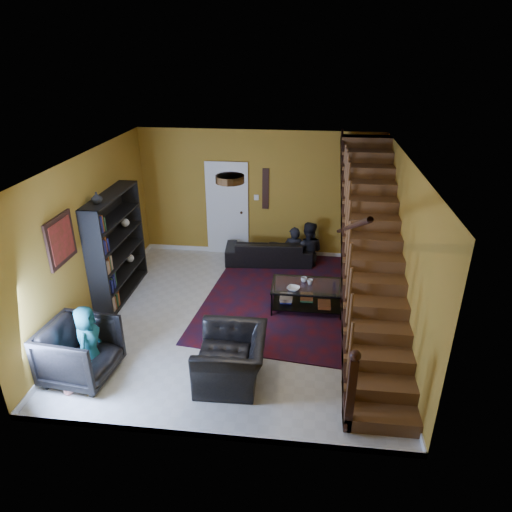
{
  "coord_description": "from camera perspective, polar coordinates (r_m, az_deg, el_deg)",
  "views": [
    {
      "loc": [
        1.06,
        -6.77,
        4.43
      ],
      "look_at": [
        0.22,
        0.4,
        1.03
      ],
      "focal_mm": 32.0,
      "sensor_mm": 36.0,
      "label": 1
    }
  ],
  "objects": [
    {
      "name": "wall_hanging",
      "position": [
        9.97,
        1.2,
        8.39
      ],
      "size": [
        0.14,
        0.03,
        0.9
      ],
      "primitive_type": "cube",
      "color": "black",
      "rests_on": "room"
    },
    {
      "name": "room",
      "position": [
        9.52,
        -8.64,
        -2.53
      ],
      "size": [
        5.5,
        5.5,
        5.5
      ],
      "color": "#A47424",
      "rests_on": "ground"
    },
    {
      "name": "person_adult_a",
      "position": [
        10.06,
        4.72,
        0.19
      ],
      "size": [
        0.47,
        0.32,
        1.29
      ],
      "primitive_type": "imported",
      "rotation": [
        0.0,
        0.0,
        3.16
      ],
      "color": "black",
      "rests_on": "sofa"
    },
    {
      "name": "coffee_table",
      "position": [
        8.33,
        6.37,
        -4.85
      ],
      "size": [
        1.28,
        0.75,
        0.49
      ],
      "rotation": [
        0.0,
        0.0,
        0.01
      ],
      "color": "black",
      "rests_on": "floor"
    },
    {
      "name": "door",
      "position": [
        10.24,
        -3.59,
        5.71
      ],
      "size": [
        0.82,
        0.05,
        2.05
      ],
      "primitive_type": "cube",
      "color": "silver",
      "rests_on": "floor"
    },
    {
      "name": "popcorn_bucket",
      "position": [
        7.06,
        -22.44,
        -14.97
      ],
      "size": [
        0.14,
        0.14,
        0.15
      ],
      "primitive_type": "cylinder",
      "rotation": [
        0.0,
        0.0,
        0.08
      ],
      "color": "red",
      "rests_on": "rug"
    },
    {
      "name": "cup_b",
      "position": [
        8.23,
        6.77,
        -3.26
      ],
      "size": [
        0.12,
        0.12,
        0.1
      ],
      "primitive_type": "imported",
      "rotation": [
        0.0,
        0.0,
        0.11
      ],
      "color": "#999999",
      "rests_on": "coffee_table"
    },
    {
      "name": "armchair_left",
      "position": [
        7.09,
        -21.14,
        -11.1
      ],
      "size": [
        1.04,
        1.01,
        0.86
      ],
      "primitive_type": "imported",
      "rotation": [
        0.0,
        0.0,
        1.47
      ],
      "color": "black",
      "rests_on": "floor"
    },
    {
      "name": "staircase",
      "position": [
        7.49,
        14.26,
        0.51
      ],
      "size": [
        0.95,
        5.02,
        3.18
      ],
      "color": "brown",
      "rests_on": "floor"
    },
    {
      "name": "vase",
      "position": [
        8.04,
        -19.3,
        6.89
      ],
      "size": [
        0.18,
        0.18,
        0.19
      ],
      "primitive_type": "imported",
      "color": "#999999",
      "rests_on": "bookshelf"
    },
    {
      "name": "person_child",
      "position": [
        7.04,
        -20.24,
        -9.98
      ],
      "size": [
        0.42,
        0.59,
        1.11
      ],
      "primitive_type": "imported",
      "rotation": [
        0.0,
        0.0,
        1.71
      ],
      "color": "#174E57",
      "rests_on": "armchair_left"
    },
    {
      "name": "sofa",
      "position": [
        10.01,
        1.62,
        0.64
      ],
      "size": [
        1.93,
        0.88,
        0.55
      ],
      "primitive_type": "imported",
      "rotation": [
        0.0,
        0.0,
        3.22
      ],
      "color": "black",
      "rests_on": "floor"
    },
    {
      "name": "floor",
      "position": [
        8.16,
        -1.86,
        -7.7
      ],
      "size": [
        5.5,
        5.5,
        0.0
      ],
      "primitive_type": "plane",
      "color": "beige",
      "rests_on": "ground"
    },
    {
      "name": "framed_picture",
      "position": [
        7.4,
        -23.23,
        1.84
      ],
      "size": [
        0.04,
        0.74,
        0.74
      ],
      "primitive_type": "cube",
      "color": "maroon",
      "rests_on": "room"
    },
    {
      "name": "armchair_right",
      "position": [
        6.64,
        -3.12,
        -12.64
      ],
      "size": [
        1.0,
        1.14,
        0.72
      ],
      "primitive_type": "imported",
      "rotation": [
        0.0,
        0.0,
        -1.54
      ],
      "color": "black",
      "rests_on": "floor"
    },
    {
      "name": "person_adult_b",
      "position": [
        10.03,
        6.45,
        0.43
      ],
      "size": [
        0.74,
        0.61,
        1.42
      ],
      "primitive_type": "imported",
      "rotation": [
        0.0,
        0.0,
        3.03
      ],
      "color": "black",
      "rests_on": "sofa"
    },
    {
      "name": "cup_a",
      "position": [
        8.31,
        6.01,
        -2.95
      ],
      "size": [
        0.13,
        0.13,
        0.09
      ],
      "primitive_type": "imported",
      "rotation": [
        0.0,
        0.0,
        0.2
      ],
      "color": "#999999",
      "rests_on": "coffee_table"
    },
    {
      "name": "rug",
      "position": [
        8.79,
        5.49,
        -5.12
      ],
      "size": [
        3.87,
        4.31,
        0.02
      ],
      "primitive_type": "cube",
      "rotation": [
        0.0,
        0.0,
        -0.11
      ],
      "color": "#430C12",
      "rests_on": "floor"
    },
    {
      "name": "bowl",
      "position": [
        8.03,
        4.69,
        -4.08
      ],
      "size": [
        0.27,
        0.27,
        0.05
      ],
      "primitive_type": "imported",
      "rotation": [
        0.0,
        0.0,
        -0.29
      ],
      "color": "#999999",
      "rests_on": "coffee_table"
    },
    {
      "name": "bookshelf",
      "position": [
        8.85,
        -16.95,
        0.98
      ],
      "size": [
        0.35,
        1.8,
        2.0
      ],
      "color": "black",
      "rests_on": "floor"
    },
    {
      "name": "ceiling_fixture",
      "position": [
        6.3,
        -3.28,
        9.59
      ],
      "size": [
        0.4,
        0.4,
        0.1
      ],
      "primitive_type": "cylinder",
      "color": "#3F2814",
      "rests_on": "room"
    }
  ]
}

